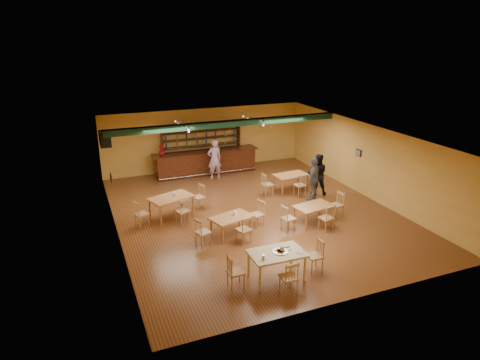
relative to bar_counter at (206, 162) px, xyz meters
name	(u,v)px	position (x,y,z in m)	size (l,w,h in m)	color
floor	(254,212)	(0.26, -5.15, -0.56)	(12.00, 12.00, 0.00)	brown
ceiling_beam	(228,124)	(0.26, -2.35, 2.31)	(10.00, 0.30, 0.25)	#10311D
track_rail_left	(181,123)	(-1.54, -1.75, 2.38)	(0.05, 2.50, 0.05)	silver
track_rail_right	(253,117)	(1.66, -1.75, 2.38)	(0.05, 2.50, 0.05)	silver
ac_unit	(105,139)	(-4.54, -0.95, 1.79)	(0.34, 0.70, 0.48)	silver
picture_left	(111,178)	(-4.71, -4.15, 1.14)	(0.04, 0.34, 0.28)	black
picture_right	(359,153)	(5.23, -4.65, 1.14)	(0.04, 0.34, 0.28)	black
bar_counter	(206,162)	(0.00, 0.00, 0.00)	(5.07, 0.85, 1.13)	#35120A
back_bar_hutch	(202,148)	(0.00, 0.63, 0.57)	(3.92, 0.40, 2.28)	#35120A
poinsettia	(162,150)	(-2.09, 0.00, 0.82)	(0.28, 0.28, 0.50)	#A60F18
dining_table_a	(172,207)	(-2.70, -4.36, -0.18)	(1.55, 0.93, 0.77)	#AC753D
dining_table_b	(291,182)	(2.68, -3.54, -0.21)	(1.43, 0.86, 0.71)	#AC753D
dining_table_c	(231,226)	(-1.21, -6.61, -0.23)	(1.36, 0.81, 0.68)	#AC753D
dining_table_d	(313,214)	(1.83, -6.81, -0.22)	(1.36, 0.82, 0.68)	#AC753D
near_table	(276,265)	(-0.99, -9.54, -0.17)	(1.49, 0.96, 0.80)	tan
pizza_tray	(280,252)	(-0.88, -9.54, 0.24)	(0.40, 0.40, 0.01)	silver
parmesan_shaker	(263,257)	(-1.47, -9.70, 0.29)	(0.07, 0.07, 0.11)	#EAE5C6
napkin_stack	(285,246)	(-0.62, -9.32, 0.25)	(0.20, 0.15, 0.03)	white
pizza_server	(285,249)	(-0.72, -9.48, 0.25)	(0.32, 0.09, 0.00)	silver
side_plate	(300,252)	(-0.40, -9.75, 0.24)	(0.22, 0.22, 0.01)	white
patron_bar	(214,159)	(0.16, -0.83, 0.36)	(0.68, 0.44, 1.86)	#9955B9
patron_right_a	(317,174)	(3.48, -4.34, 0.31)	(0.85, 0.66, 1.74)	black
patron_right_b	(314,179)	(3.03, -4.81, 0.31)	(1.03, 0.43, 1.76)	slate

